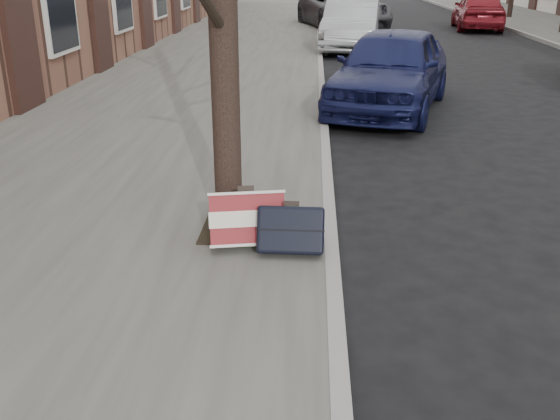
# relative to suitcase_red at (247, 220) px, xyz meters

# --- Properties ---
(ground) EXTENTS (120.00, 120.00, 0.00)m
(ground) POSITION_rel_suitcase_red_xyz_m (1.98, -0.78, -0.37)
(ground) COLOR black
(ground) RESTS_ON ground
(near_sidewalk) EXTENTS (5.00, 70.00, 0.12)m
(near_sidewalk) POSITION_rel_suitcase_red_xyz_m (-1.72, 14.22, -0.31)
(near_sidewalk) COLOR slate
(near_sidewalk) RESTS_ON ground
(dirt_patch) EXTENTS (0.85, 0.85, 0.02)m
(dirt_patch) POSITION_rel_suitcase_red_xyz_m (-0.02, 0.42, -0.24)
(dirt_patch) COLOR black
(dirt_patch) RESTS_ON near_sidewalk
(suitcase_red) EXTENTS (0.69, 0.45, 0.49)m
(suitcase_red) POSITION_rel_suitcase_red_xyz_m (0.00, 0.00, 0.00)
(suitcase_red) COLOR maroon
(suitcase_red) RESTS_ON near_sidewalk
(suitcase_navy) EXTENTS (0.57, 0.34, 0.44)m
(suitcase_navy) POSITION_rel_suitcase_red_xyz_m (0.38, -0.13, -0.03)
(suitcase_navy) COLOR black
(suitcase_navy) RESTS_ON near_sidewalk
(car_near_front) EXTENTS (2.77, 4.41, 1.40)m
(car_near_front) POSITION_rel_suitcase_red_xyz_m (1.87, 5.96, 0.33)
(car_near_front) COLOR #151946
(car_near_front) RESTS_ON ground
(car_near_mid) EXTENTS (1.94, 4.37, 1.39)m
(car_near_mid) POSITION_rel_suitcase_red_xyz_m (1.62, 13.77, 0.33)
(car_near_mid) COLOR #B0B3B7
(car_near_mid) RESTS_ON ground
(car_near_back) EXTENTS (3.70, 5.86, 1.51)m
(car_near_back) POSITION_rel_suitcase_red_xyz_m (1.63, 19.65, 0.39)
(car_near_back) COLOR #3B3A40
(car_near_back) RESTS_ON ground
(car_far_back) EXTENTS (2.08, 4.23, 1.39)m
(car_far_back) POSITION_rel_suitcase_red_xyz_m (6.69, 19.88, 0.33)
(car_far_back) COLOR maroon
(car_far_back) RESTS_ON ground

